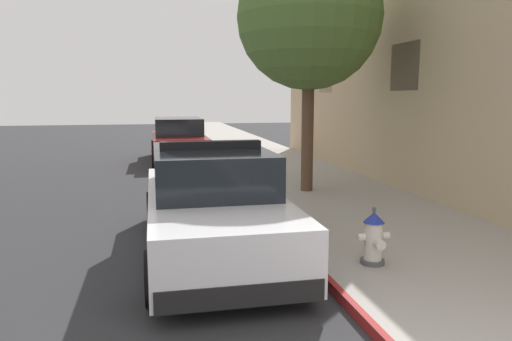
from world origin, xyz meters
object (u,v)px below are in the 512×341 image
Objects in this scene: police_cruiser at (212,204)px; fire_hydrant at (373,238)px; parked_car_silver_ahead at (179,141)px; street_tree at (309,17)px.

fire_hydrant is (1.97, -1.33, -0.26)m from police_cruiser.
street_tree is at bearing -69.51° from parked_car_silver_ahead.
fire_hydrant is at bearing -33.96° from police_cruiser.
police_cruiser is 1.00× the size of parked_car_silver_ahead.
police_cruiser is 0.86× the size of street_tree.
street_tree is (0.73, 5.06, 3.60)m from fire_hydrant.
police_cruiser is 10.69m from parked_car_silver_ahead.
police_cruiser is at bearing -90.50° from parked_car_silver_ahead.
parked_car_silver_ahead is (0.09, 10.69, -0.00)m from police_cruiser.
fire_hydrant is at bearing -81.13° from parked_car_silver_ahead.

